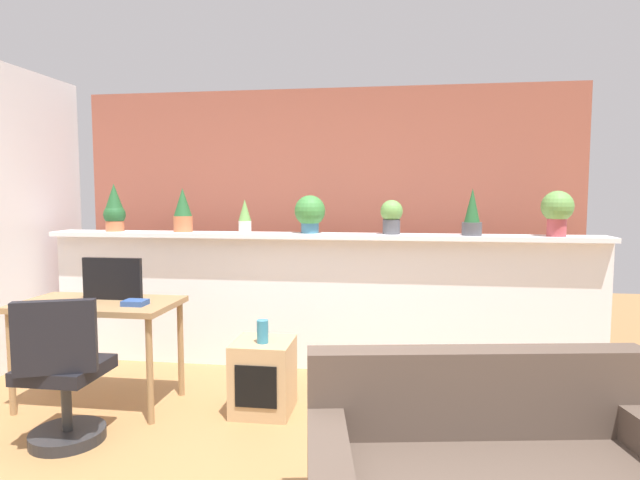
{
  "coord_description": "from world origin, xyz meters",
  "views": [
    {
      "loc": [
        0.67,
        -2.44,
        1.51
      ],
      "look_at": [
        0.15,
        1.18,
        1.19
      ],
      "focal_mm": 29.49,
      "sensor_mm": 36.0,
      "label": 1
    }
  ],
  "objects_px": {
    "potted_plant_0": "(114,209)",
    "book_on_desk": "(135,303)",
    "potted_plant_1": "(183,210)",
    "potted_plant_6": "(557,210)",
    "vase_on_shelf": "(263,332)",
    "potted_plant_4": "(392,216)",
    "desk": "(98,313)",
    "potted_plant_2": "(245,216)",
    "potted_plant_5": "(472,214)",
    "side_cube_shelf": "(263,377)",
    "office_chair": "(63,383)",
    "potted_plant_3": "(310,212)",
    "tv_monitor": "(112,279)"
  },
  "relations": [
    {
      "from": "vase_on_shelf",
      "to": "book_on_desk",
      "type": "height_order",
      "value": "book_on_desk"
    },
    {
      "from": "potted_plant_3",
      "to": "potted_plant_0",
      "type": "bearing_deg",
      "value": -179.38
    },
    {
      "from": "potted_plant_5",
      "to": "potted_plant_3",
      "type": "bearing_deg",
      "value": 177.2
    },
    {
      "from": "desk",
      "to": "office_chair",
      "type": "height_order",
      "value": "office_chair"
    },
    {
      "from": "potted_plant_2",
      "to": "desk",
      "type": "relative_size",
      "value": 0.26
    },
    {
      "from": "side_cube_shelf",
      "to": "vase_on_shelf",
      "type": "distance_m",
      "value": 0.33
    },
    {
      "from": "potted_plant_0",
      "to": "vase_on_shelf",
      "type": "bearing_deg",
      "value": -32.0
    },
    {
      "from": "potted_plant_1",
      "to": "desk",
      "type": "relative_size",
      "value": 0.35
    },
    {
      "from": "tv_monitor",
      "to": "potted_plant_5",
      "type": "bearing_deg",
      "value": 18.66
    },
    {
      "from": "desk",
      "to": "potted_plant_2",
      "type": "bearing_deg",
      "value": 52.22
    },
    {
      "from": "potted_plant_0",
      "to": "book_on_desk",
      "type": "height_order",
      "value": "potted_plant_0"
    },
    {
      "from": "potted_plant_0",
      "to": "potted_plant_4",
      "type": "height_order",
      "value": "potted_plant_0"
    },
    {
      "from": "potted_plant_5",
      "to": "side_cube_shelf",
      "type": "relative_size",
      "value": 0.76
    },
    {
      "from": "vase_on_shelf",
      "to": "potted_plant_0",
      "type": "bearing_deg",
      "value": 148.0
    },
    {
      "from": "potted_plant_1",
      "to": "potted_plant_2",
      "type": "distance_m",
      "value": 0.57
    },
    {
      "from": "potted_plant_1",
      "to": "vase_on_shelf",
      "type": "xyz_separation_m",
      "value": [
        0.98,
        -1.03,
        -0.78
      ]
    },
    {
      "from": "potted_plant_0",
      "to": "potted_plant_4",
      "type": "relative_size",
      "value": 1.49
    },
    {
      "from": "potted_plant_1",
      "to": "potted_plant_4",
      "type": "height_order",
      "value": "potted_plant_1"
    },
    {
      "from": "book_on_desk",
      "to": "office_chair",
      "type": "bearing_deg",
      "value": -110.32
    },
    {
      "from": "potted_plant_0",
      "to": "potted_plant_3",
      "type": "bearing_deg",
      "value": 0.62
    },
    {
      "from": "potted_plant_5",
      "to": "desk",
      "type": "bearing_deg",
      "value": -160.27
    },
    {
      "from": "potted_plant_4",
      "to": "book_on_desk",
      "type": "xyz_separation_m",
      "value": [
        -1.72,
        -1.1,
        -0.56
      ]
    },
    {
      "from": "potted_plant_4",
      "to": "vase_on_shelf",
      "type": "xyz_separation_m",
      "value": [
        -0.85,
        -1.01,
        -0.75
      ]
    },
    {
      "from": "potted_plant_5",
      "to": "potted_plant_0",
      "type": "bearing_deg",
      "value": 179.15
    },
    {
      "from": "side_cube_shelf",
      "to": "potted_plant_6",
      "type": "bearing_deg",
      "value": 23.25
    },
    {
      "from": "vase_on_shelf",
      "to": "book_on_desk",
      "type": "distance_m",
      "value": 0.89
    },
    {
      "from": "side_cube_shelf",
      "to": "vase_on_shelf",
      "type": "xyz_separation_m",
      "value": [
        0.01,
        -0.04,
        0.33
      ]
    },
    {
      "from": "potted_plant_1",
      "to": "potted_plant_2",
      "type": "bearing_deg",
      "value": -2.02
    },
    {
      "from": "side_cube_shelf",
      "to": "book_on_desk",
      "type": "bearing_deg",
      "value": -171.91
    },
    {
      "from": "potted_plant_0",
      "to": "potted_plant_6",
      "type": "distance_m",
      "value": 3.76
    },
    {
      "from": "desk",
      "to": "book_on_desk",
      "type": "bearing_deg",
      "value": -14.09
    },
    {
      "from": "office_chair",
      "to": "potted_plant_4",
      "type": "bearing_deg",
      "value": 40.26
    },
    {
      "from": "book_on_desk",
      "to": "potted_plant_1",
      "type": "bearing_deg",
      "value": 95.74
    },
    {
      "from": "desk",
      "to": "potted_plant_5",
      "type": "bearing_deg",
      "value": 19.73
    },
    {
      "from": "potted_plant_2",
      "to": "potted_plant_5",
      "type": "xyz_separation_m",
      "value": [
        1.9,
        -0.05,
        0.03
      ]
    },
    {
      "from": "potted_plant_4",
      "to": "vase_on_shelf",
      "type": "distance_m",
      "value": 1.52
    },
    {
      "from": "potted_plant_0",
      "to": "potted_plant_3",
      "type": "relative_size",
      "value": 1.32
    },
    {
      "from": "potted_plant_0",
      "to": "tv_monitor",
      "type": "bearing_deg",
      "value": -62.04
    },
    {
      "from": "potted_plant_1",
      "to": "potted_plant_6",
      "type": "distance_m",
      "value": 3.13
    },
    {
      "from": "potted_plant_0",
      "to": "potted_plant_1",
      "type": "relative_size",
      "value": 1.1
    },
    {
      "from": "potted_plant_0",
      "to": "potted_plant_2",
      "type": "distance_m",
      "value": 1.21
    },
    {
      "from": "potted_plant_6",
      "to": "potted_plant_4",
      "type": "bearing_deg",
      "value": 177.91
    },
    {
      "from": "potted_plant_1",
      "to": "office_chair",
      "type": "distance_m",
      "value": 1.91
    },
    {
      "from": "vase_on_shelf",
      "to": "book_on_desk",
      "type": "relative_size",
      "value": 1.03
    },
    {
      "from": "potted_plant_4",
      "to": "side_cube_shelf",
      "type": "height_order",
      "value": "potted_plant_4"
    },
    {
      "from": "potted_plant_6",
      "to": "vase_on_shelf",
      "type": "height_order",
      "value": "potted_plant_6"
    },
    {
      "from": "potted_plant_0",
      "to": "side_cube_shelf",
      "type": "bearing_deg",
      "value": -31.07
    },
    {
      "from": "potted_plant_0",
      "to": "desk",
      "type": "distance_m",
      "value": 1.3
    },
    {
      "from": "potted_plant_4",
      "to": "book_on_desk",
      "type": "bearing_deg",
      "value": -147.51
    },
    {
      "from": "potted_plant_2",
      "to": "potted_plant_6",
      "type": "xyz_separation_m",
      "value": [
        2.55,
        -0.05,
        0.07
      ]
    }
  ]
}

